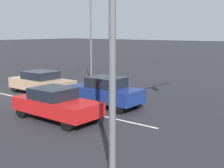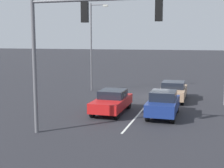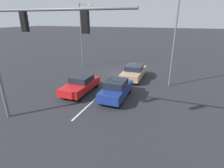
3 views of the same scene
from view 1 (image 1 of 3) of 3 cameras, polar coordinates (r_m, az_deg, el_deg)
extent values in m
plane|color=#28282D|center=(20.80, -18.26, -1.99)|extent=(240.00, 240.00, 0.00)
cube|color=silver|center=(18.83, -14.23, -2.96)|extent=(0.12, 16.86, 0.01)
cube|color=navy|center=(16.69, -1.18, -1.78)|extent=(1.72, 4.05, 0.71)
cube|color=black|center=(16.55, -1.06, 0.33)|extent=(1.51, 1.83, 0.55)
cube|color=red|center=(18.41, -4.68, -0.18)|extent=(0.24, 0.06, 0.12)
cube|color=red|center=(17.57, -7.40, -0.69)|extent=(0.24, 0.06, 0.12)
cylinder|color=black|center=(16.49, 4.24, -3.20)|extent=(0.22, 0.72, 0.72)
cylinder|color=black|center=(15.34, 1.11, -4.15)|extent=(0.22, 0.72, 0.72)
cylinder|color=black|center=(18.22, -3.09, -1.96)|extent=(0.22, 0.72, 0.72)
cylinder|color=black|center=(17.19, -6.36, -2.71)|extent=(0.22, 0.72, 0.72)
cube|color=red|center=(14.44, -10.08, -3.98)|extent=(1.82, 4.30, 0.63)
cube|color=black|center=(14.49, -10.77, -1.65)|extent=(1.60, 1.81, 0.51)
cube|color=red|center=(16.40, -13.26, -1.91)|extent=(0.24, 0.06, 0.12)
cube|color=red|center=(15.67, -16.93, -2.60)|extent=(0.24, 0.06, 0.12)
cylinder|color=black|center=(13.95, -3.38, -5.66)|extent=(0.22, 0.67, 0.67)
cylinder|color=black|center=(12.89, -8.08, -7.02)|extent=(0.22, 0.67, 0.67)
cylinder|color=black|center=(16.16, -11.61, -3.72)|extent=(0.22, 0.67, 0.67)
cylinder|color=black|center=(15.26, -16.13, -4.69)|extent=(0.22, 0.67, 0.67)
cube|color=tan|center=(20.71, -12.73, 0.00)|extent=(1.92, 4.58, 0.67)
cube|color=black|center=(20.70, -12.96, 1.62)|extent=(1.69, 1.98, 0.50)
cube|color=red|center=(22.86, -14.92, 1.22)|extent=(0.24, 0.06, 0.12)
cube|color=red|center=(22.11, -17.74, 0.81)|extent=(0.24, 0.06, 0.12)
cylinder|color=black|center=(20.00, -7.74, -1.15)|extent=(0.22, 0.61, 0.61)
cylinder|color=black|center=(18.92, -11.41, -1.87)|extent=(0.22, 0.61, 0.61)
cylinder|color=black|center=(22.62, -13.77, -0.10)|extent=(0.22, 0.61, 0.61)
cylinder|color=black|center=(21.67, -17.27, -0.67)|extent=(0.22, 0.61, 0.61)
cylinder|color=slate|center=(8.57, 0.07, 6.75)|extent=(0.20, 0.20, 7.15)
cylinder|color=slate|center=(22.34, -3.90, 10.59)|extent=(0.14, 0.14, 8.80)
camera|label=2|loc=(17.00, 69.64, 5.94)|focal=50.00mm
camera|label=3|loc=(16.96, 46.35, 14.00)|focal=28.00mm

